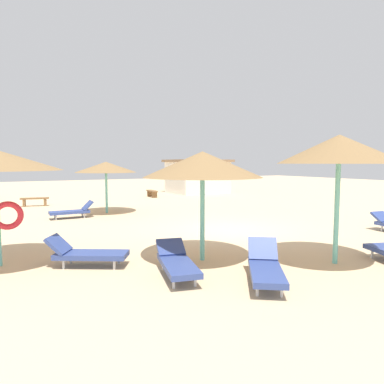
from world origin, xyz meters
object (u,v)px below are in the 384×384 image
at_px(lounger_0, 265,267).
at_px(bench_1, 152,192).
at_px(parasol_2, 106,167).
at_px(parasol_0, 203,165).
at_px(beach_cabana, 197,176).
at_px(lounger_5, 177,262).
at_px(lounger_2, 73,211).
at_px(parasol_4, 339,149).
at_px(bench_0, 35,200).
at_px(lounger_3, 86,253).

xyz_separation_m(lounger_0, bench_1, (4.62, 17.51, 0.02)).
height_order(parasol_2, lounger_0, parasol_2).
relative_size(parasol_0, beach_cabana, 0.66).
distance_m(parasol_0, lounger_5, 2.52).
relative_size(parasol_0, parasol_2, 1.01).
height_order(lounger_2, beach_cabana, beach_cabana).
relative_size(lounger_0, lounger_2, 1.00).
xyz_separation_m(lounger_2, beach_cabana, (11.32, 8.45, 1.07)).
bearing_deg(parasol_4, bench_0, 109.80).
height_order(bench_1, beach_cabana, beach_cabana).
bearing_deg(parasol_2, beach_cabana, 38.47).
relative_size(parasol_4, lounger_2, 1.68).
bearing_deg(lounger_5, parasol_0, 34.52).
bearing_deg(lounger_5, beach_cabana, 58.89).
bearing_deg(lounger_5, bench_1, 69.57).
distance_m(lounger_0, lounger_5, 1.91).
xyz_separation_m(parasol_4, lounger_2, (-4.49, 10.32, -2.48)).
bearing_deg(bench_0, beach_cabana, 13.56).
bearing_deg(beach_cabana, lounger_3, -127.46).
relative_size(lounger_5, bench_0, 1.30).
relative_size(parasol_2, lounger_3, 1.54).
xyz_separation_m(parasol_0, parasol_2, (0.01, 9.34, -0.17)).
relative_size(lounger_2, lounger_3, 0.97).
height_order(parasol_4, lounger_2, parasol_4).
xyz_separation_m(parasol_4, bench_0, (-5.67, 15.75, -2.46)).
distance_m(parasol_2, lounger_5, 10.35).
relative_size(bench_0, bench_1, 1.02).
xyz_separation_m(parasol_4, lounger_3, (-5.46, 2.74, -2.49)).
height_order(parasol_0, bench_0, parasol_0).
distance_m(parasol_0, beach_cabana, 19.47).
relative_size(lounger_3, beach_cabana, 0.42).
bearing_deg(lounger_3, beach_cabana, 52.54).
xyz_separation_m(parasol_0, bench_0, (-2.94, 13.91, -2.09)).
bearing_deg(lounger_2, bench_1, 46.21).
xyz_separation_m(lounger_5, beach_cabana, (10.67, 17.69, 1.08)).
relative_size(parasol_2, lounger_5, 1.49).
distance_m(lounger_3, lounger_5, 2.31).
relative_size(parasol_2, beach_cabana, 0.65).
bearing_deg(lounger_0, parasol_2, 91.47).
bearing_deg(lounger_5, parasol_4, -15.63).
bearing_deg(beach_cabana, lounger_2, -143.27).
bearing_deg(parasol_4, lounger_5, 164.37).
bearing_deg(parasol_0, bench_0, 101.92).
height_order(parasol_2, lounger_5, parasol_2).
bearing_deg(bench_1, lounger_2, -133.79).
distance_m(parasol_2, lounger_0, 11.56).
distance_m(parasol_4, beach_cabana, 20.02).
height_order(lounger_2, lounger_3, lounger_2).
xyz_separation_m(parasol_0, beach_cabana, (9.56, 16.92, -1.05)).
bearing_deg(lounger_3, parasol_0, -18.26).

